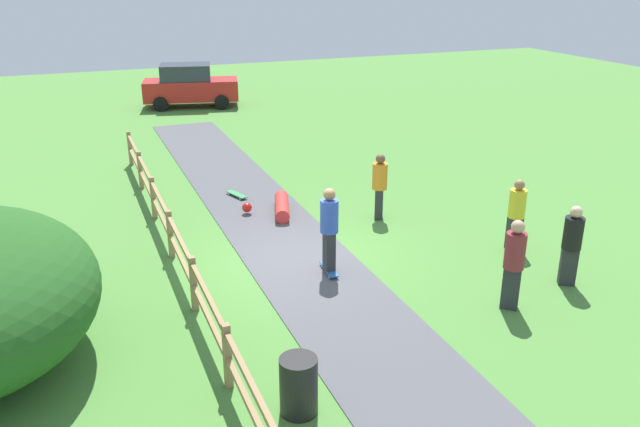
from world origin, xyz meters
TOP-DOWN VIEW (x-y plane):
  - ground_plane at (0.00, 0.00)m, footprint 60.00×60.00m
  - asphalt_path at (0.00, 0.00)m, footprint 2.40×28.00m
  - wooden_fence at (-2.60, 0.00)m, footprint 0.12×18.12m
  - trash_bin at (-1.80, -4.83)m, footprint 0.56×0.56m
  - skater_riding at (0.36, -0.77)m, footprint 0.42×0.82m
  - skater_fallen at (0.48, 2.94)m, footprint 1.41×1.62m
  - skateboard_loose at (-0.23, 4.60)m, footprint 0.45×0.82m
  - bystander_maroon at (2.97, -3.43)m, footprint 0.54×0.54m
  - bystander_black at (4.67, -3.04)m, footprint 0.52×0.52m
  - bystander_orange at (2.75, 1.68)m, footprint 0.52×0.52m
  - bystander_yellow at (4.76, -1.17)m, footprint 0.45×0.45m
  - parked_car_red at (1.04, 17.48)m, footprint 4.47×2.70m

SIDE VIEW (x-z plane):
  - ground_plane at x=0.00m, z-range 0.00..0.00m
  - asphalt_path at x=0.00m, z-range 0.00..0.02m
  - skateboard_loose at x=-0.23m, z-range 0.05..0.13m
  - skater_fallen at x=0.48m, z-range 0.02..0.38m
  - trash_bin at x=-1.80m, z-range 0.00..0.90m
  - wooden_fence at x=-2.60m, z-range 0.12..1.22m
  - bystander_yellow at x=4.76m, z-range 0.08..1.75m
  - bystander_black at x=4.67m, z-range 0.09..1.79m
  - bystander_orange at x=2.75m, z-range 0.09..1.80m
  - parked_car_red at x=1.04m, z-range 0.00..1.92m
  - bystander_maroon at x=2.97m, z-range 0.10..1.89m
  - skater_riding at x=0.36m, z-range 0.13..2.01m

